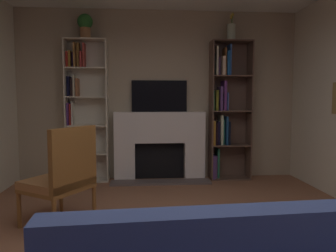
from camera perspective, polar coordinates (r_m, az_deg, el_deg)
wall_back_accent at (r=5.49m, az=-1.57°, el=5.36°), size 4.73×0.06×2.78m
fireplace at (r=5.39m, az=-1.46°, el=-3.11°), size 1.59×0.53×1.12m
tv at (r=5.43m, az=-1.53°, el=5.24°), size 0.91×0.06×0.52m
bookshelf_left at (r=5.44m, az=-14.67°, el=2.34°), size 0.66×0.28×2.27m
bookshelf_right at (r=5.51m, az=9.88°, el=2.76°), size 0.66×0.33×2.27m
potted_plant at (r=5.49m, az=-14.29°, el=16.80°), size 0.24×0.24×0.38m
vase_with_flowers at (r=5.60m, az=11.00°, el=15.91°), size 0.13×0.13×0.44m
armchair at (r=3.64m, az=-17.90°, el=-8.37°), size 0.80×0.82×1.05m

